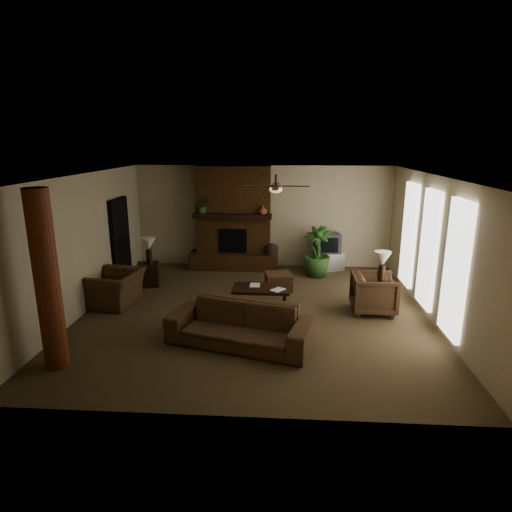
# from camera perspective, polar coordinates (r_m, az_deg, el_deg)

# --- Properties ---
(room_shell) EXTENTS (7.00, 7.00, 7.00)m
(room_shell) POSITION_cam_1_polar(r_m,az_deg,el_deg) (8.55, -0.17, 1.25)
(room_shell) COLOR brown
(room_shell) RESTS_ON ground
(fireplace) EXTENTS (2.40, 0.70, 2.80)m
(fireplace) POSITION_cam_1_polar(r_m,az_deg,el_deg) (11.81, -2.99, 3.87)
(fireplace) COLOR #533316
(fireplace) RESTS_ON ground
(windows) EXTENTS (0.08, 3.65, 2.35)m
(windows) POSITION_cam_1_polar(r_m,az_deg,el_deg) (9.20, 21.90, 0.82)
(windows) COLOR white
(windows) RESTS_ON ground
(log_column) EXTENTS (0.36, 0.36, 2.80)m
(log_column) POSITION_cam_1_polar(r_m,az_deg,el_deg) (7.15, -25.98, -3.09)
(log_column) COLOR brown
(log_column) RESTS_ON ground
(doorway) EXTENTS (0.10, 1.00, 2.10)m
(doorway) POSITION_cam_1_polar(r_m,az_deg,el_deg) (11.11, -17.52, 1.92)
(doorway) COLOR black
(doorway) RESTS_ON ground
(ceiling_fan) EXTENTS (1.35, 1.35, 0.37)m
(ceiling_fan) POSITION_cam_1_polar(r_m,az_deg,el_deg) (8.63, 2.64, 8.99)
(ceiling_fan) COLOR black
(ceiling_fan) RESTS_ON ceiling
(sofa) EXTENTS (2.59, 1.38, 0.97)m
(sofa) POSITION_cam_1_polar(r_m,az_deg,el_deg) (7.48, -2.12, -8.21)
(sofa) COLOR #4B3420
(sofa) RESTS_ON ground
(armchair_left) EXTENTS (0.86, 1.20, 0.98)m
(armchair_left) POSITION_cam_1_polar(r_m,az_deg,el_deg) (9.72, -18.21, -3.39)
(armchair_left) COLOR #4B3420
(armchair_left) RESTS_ON ground
(armchair_right) EXTENTS (0.83, 0.88, 0.89)m
(armchair_right) POSITION_cam_1_polar(r_m,az_deg,el_deg) (9.17, 15.41, -4.57)
(armchair_right) COLOR #4B3420
(armchair_right) RESTS_ON ground
(coffee_table) EXTENTS (1.20, 0.70, 0.43)m
(coffee_table) POSITION_cam_1_polar(r_m,az_deg,el_deg) (9.17, 0.67, -4.49)
(coffee_table) COLOR black
(coffee_table) RESTS_ON ground
(ottoman) EXTENTS (0.69, 0.69, 0.40)m
(ottoman) POSITION_cam_1_polar(r_m,az_deg,el_deg) (10.25, 3.00, -3.39)
(ottoman) COLOR #4B3420
(ottoman) RESTS_ON ground
(tv_stand) EXTENTS (0.98, 0.80, 0.50)m
(tv_stand) POSITION_cam_1_polar(r_m,az_deg,el_deg) (11.93, 9.36, -0.67)
(tv_stand) COLOR silver
(tv_stand) RESTS_ON ground
(tv) EXTENTS (0.72, 0.61, 0.52)m
(tv) POSITION_cam_1_polar(r_m,az_deg,el_deg) (11.79, 9.49, 1.71)
(tv) COLOR #3C3C3E
(tv) RESTS_ON tv_stand
(floor_vase) EXTENTS (0.34, 0.34, 0.77)m
(floor_vase) POSITION_cam_1_polar(r_m,az_deg,el_deg) (11.65, 2.07, 0.08)
(floor_vase) COLOR #31241B
(floor_vase) RESTS_ON ground
(floor_plant) EXTENTS (1.21, 1.49, 0.73)m
(floor_plant) POSITION_cam_1_polar(r_m,az_deg,el_deg) (11.34, 8.06, -0.83)
(floor_plant) COLOR #305A24
(floor_plant) RESTS_ON ground
(side_table_left) EXTENTS (0.61, 0.61, 0.55)m
(side_table_left) POSITION_cam_1_polar(r_m,az_deg,el_deg) (10.84, -14.11, -2.39)
(side_table_left) COLOR black
(side_table_left) RESTS_ON ground
(lamp_left) EXTENTS (0.46, 0.46, 0.65)m
(lamp_left) POSITION_cam_1_polar(r_m,az_deg,el_deg) (10.63, -14.07, 1.34)
(lamp_left) COLOR black
(lamp_left) RESTS_ON side_table_left
(side_table_right) EXTENTS (0.53, 0.53, 0.55)m
(side_table_right) POSITION_cam_1_polar(r_m,az_deg,el_deg) (9.59, 16.29, -4.83)
(side_table_right) COLOR black
(side_table_right) RESTS_ON ground
(lamp_right) EXTENTS (0.37, 0.37, 0.65)m
(lamp_right) POSITION_cam_1_polar(r_m,az_deg,el_deg) (9.40, 16.43, -0.61)
(lamp_right) COLOR black
(lamp_right) RESTS_ON side_table_right
(mantel_plant) EXTENTS (0.41, 0.45, 0.33)m
(mantel_plant) POSITION_cam_1_polar(r_m,az_deg,el_deg) (11.63, -7.11, 6.45)
(mantel_plant) COLOR #305A24
(mantel_plant) RESTS_ON fireplace
(mantel_vase) EXTENTS (0.26, 0.27, 0.22)m
(mantel_vase) POSITION_cam_1_polar(r_m,az_deg,el_deg) (11.37, 0.94, 6.09)
(mantel_vase) COLOR brown
(mantel_vase) RESTS_ON fireplace
(book_a) EXTENTS (0.22, 0.03, 0.29)m
(book_a) POSITION_cam_1_polar(r_m,az_deg,el_deg) (9.17, -0.83, -3.14)
(book_a) COLOR #999999
(book_a) RESTS_ON coffee_table
(book_b) EXTENTS (0.18, 0.15, 0.29)m
(book_b) POSITION_cam_1_polar(r_m,az_deg,el_deg) (8.98, 2.38, -3.56)
(book_b) COLOR #999999
(book_b) RESTS_ON coffee_table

